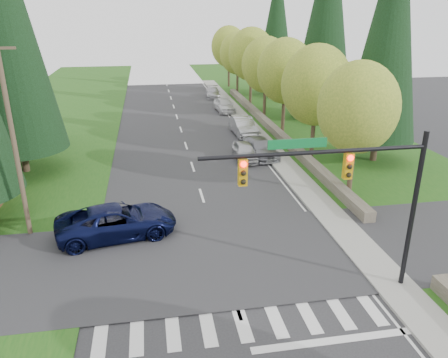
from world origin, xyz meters
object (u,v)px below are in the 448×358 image
object	(u,v)px
suv_navy	(117,221)
parked_car_a	(245,151)
parked_car_c	(243,126)
parked_car_b	(260,148)
parked_car_d	(224,105)
parked_car_e	(213,92)

from	to	relation	value
suv_navy	parked_car_a	distance (m)	14.29
parked_car_a	parked_car_c	xyz separation A→B (m)	(1.40, 7.02, 0.15)
parked_car_a	parked_car_b	world-z (taller)	parked_car_b
suv_navy	parked_car_c	size ratio (longest dim) A/B	1.21
parked_car_b	suv_navy	bearing A→B (deg)	-138.21
suv_navy	parked_car_d	world-z (taller)	suv_navy
parked_car_e	parked_car_a	bearing A→B (deg)	-87.44
parked_car_a	parked_car_c	size ratio (longest dim) A/B	0.80
parked_car_a	suv_navy	bearing A→B (deg)	-128.55
parked_car_b	parked_car_c	world-z (taller)	parked_car_c
parked_car_d	parked_car_c	bearing A→B (deg)	-93.67
parked_car_a	parked_car_b	xyz separation A→B (m)	(1.40, 0.62, 0.03)
parked_car_c	parked_car_d	bearing A→B (deg)	87.94
suv_navy	parked_car_b	xyz separation A→B (m)	(10.55, 11.59, -0.14)
parked_car_d	parked_car_e	distance (m)	8.84
parked_car_a	parked_car_d	bearing A→B (deg)	86.60
parked_car_b	parked_car_e	bearing A→B (deg)	84.08
parked_car_c	parked_car_e	distance (m)	19.02
parked_car_d	parked_car_a	bearing A→B (deg)	-98.33
parked_car_a	parked_car_e	size ratio (longest dim) A/B	0.90
parked_car_d	suv_navy	bearing A→B (deg)	-114.19
parked_car_b	parked_car_e	xyz separation A→B (m)	(0.00, 25.42, -0.06)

